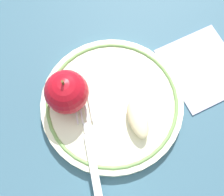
# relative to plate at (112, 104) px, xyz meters

# --- Properties ---
(ground_plane) EXTENTS (2.00, 2.00, 0.00)m
(ground_plane) POSITION_rel_plate_xyz_m (-0.01, 0.01, -0.01)
(ground_plane) COLOR #345A6E
(plate) EXTENTS (0.24, 0.24, 0.02)m
(plate) POSITION_rel_plate_xyz_m (0.00, 0.00, 0.00)
(plate) COLOR beige
(plate) RESTS_ON ground_plane
(apple_red_whole) EXTENTS (0.07, 0.07, 0.08)m
(apple_red_whole) POSITION_rel_plate_xyz_m (-0.02, -0.07, 0.04)
(apple_red_whole) COLOR #B10E1A
(apple_red_whole) RESTS_ON plate
(apple_slice_front) EXTENTS (0.07, 0.03, 0.02)m
(apple_slice_front) POSITION_rel_plate_xyz_m (0.04, 0.03, 0.02)
(apple_slice_front) COLOR beige
(apple_slice_front) RESTS_ON plate
(fork) EXTENTS (0.18, 0.03, 0.00)m
(fork) POSITION_rel_plate_xyz_m (0.06, -0.05, 0.01)
(fork) COLOR silver
(fork) RESTS_ON plate
(napkin_folded) EXTENTS (0.16, 0.15, 0.01)m
(napkin_folded) POSITION_rel_plate_xyz_m (-0.03, 0.17, -0.01)
(napkin_folded) COLOR silver
(napkin_folded) RESTS_ON ground_plane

